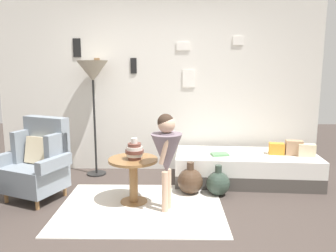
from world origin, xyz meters
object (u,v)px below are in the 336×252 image
at_px(armchair, 39,162).
at_px(demijohn_far, 218,183).
at_px(person_child, 167,150).
at_px(book_on_daybed, 220,154).
at_px(vase_striped, 135,151).
at_px(demijohn_near, 190,181).
at_px(floor_lamp, 93,75).
at_px(daybed, 246,168).
at_px(side_table, 133,171).

height_order(armchair, demijohn_far, armchair).
relative_size(person_child, book_on_daybed, 4.93).
bearing_deg(vase_striped, demijohn_near, 25.93).
relative_size(floor_lamp, book_on_daybed, 7.52).
relative_size(floor_lamp, demijohn_far, 4.34).
bearing_deg(book_on_daybed, person_child, -128.95).
bearing_deg(floor_lamp, book_on_daybed, -12.43).
distance_m(person_child, demijohn_far, 0.95).
bearing_deg(book_on_daybed, vase_striped, -147.83).
bearing_deg(floor_lamp, daybed, -7.80).
distance_m(side_table, demijohn_far, 1.07).
xyz_separation_m(person_child, demijohn_near, (0.29, 0.51, -0.52)).
height_order(armchair, side_table, armchair).
distance_m(person_child, book_on_daybed, 1.14).
height_order(side_table, demijohn_near, side_table).
bearing_deg(person_child, vase_striped, 152.35).
relative_size(armchair, book_on_daybed, 4.41).
height_order(side_table, book_on_daybed, side_table).
xyz_separation_m(daybed, vase_striped, (-1.44, -0.77, 0.43)).
relative_size(armchair, daybed, 0.50).
xyz_separation_m(daybed, floor_lamp, (-2.13, 0.29, 1.25)).
relative_size(person_child, demijohn_near, 2.67).
bearing_deg(floor_lamp, demijohn_far, -24.90).
height_order(daybed, book_on_daybed, book_on_daybed).
relative_size(vase_striped, book_on_daybed, 1.12).
bearing_deg(daybed, armchair, -167.28).
distance_m(vase_striped, demijohn_near, 0.86).
bearing_deg(armchair, side_table, -7.44).
height_order(armchair, demijohn_near, armchair).
bearing_deg(vase_striped, daybed, 27.99).
relative_size(armchair, side_table, 1.70).
distance_m(vase_striped, floor_lamp, 1.51).
distance_m(side_table, demijohn_near, 0.77).
relative_size(armchair, person_child, 0.89).
distance_m(side_table, vase_striped, 0.25).
height_order(vase_striped, demijohn_far, vase_striped).
bearing_deg(side_table, person_child, -28.98).
distance_m(armchair, book_on_daybed, 2.30).
relative_size(floor_lamp, demijohn_near, 4.08).
relative_size(floor_lamp, person_child, 1.53).
height_order(person_child, demijohn_near, person_child).
relative_size(side_table, vase_striped, 2.32).
bearing_deg(demijohn_far, side_table, -166.15).
relative_size(vase_striped, demijohn_near, 0.61).
distance_m(armchair, person_child, 1.61).
bearing_deg(side_table, armchair, 172.56).
xyz_separation_m(book_on_daybed, demijohn_far, (-0.07, -0.40, -0.26)).
distance_m(book_on_daybed, demijohn_far, 0.48).
distance_m(armchair, side_table, 1.17).
xyz_separation_m(vase_striped, demijohn_far, (1.00, 0.27, -0.48)).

